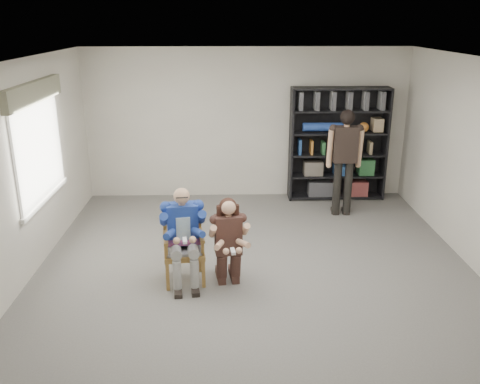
{
  "coord_description": "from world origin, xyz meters",
  "views": [
    {
      "loc": [
        -0.37,
        -5.89,
        3.29
      ],
      "look_at": [
        -0.2,
        0.6,
        1.05
      ],
      "focal_mm": 38.0,
      "sensor_mm": 36.0,
      "label": 1
    }
  ],
  "objects_px": {
    "armchair": "(184,246)",
    "kneeling_woman": "(229,243)",
    "standing_man": "(344,164)",
    "seated_man": "(183,236)",
    "bookshelf": "(338,144)"
  },
  "relations": [
    {
      "from": "armchair",
      "to": "bookshelf",
      "type": "height_order",
      "value": "bookshelf"
    },
    {
      "from": "seated_man",
      "to": "bookshelf",
      "type": "xyz_separation_m",
      "value": [
        2.64,
        3.2,
        0.41
      ]
    },
    {
      "from": "bookshelf",
      "to": "seated_man",
      "type": "bearing_deg",
      "value": -129.55
    },
    {
      "from": "seated_man",
      "to": "kneeling_woman",
      "type": "height_order",
      "value": "seated_man"
    },
    {
      "from": "armchair",
      "to": "kneeling_woman",
      "type": "bearing_deg",
      "value": -19.43
    },
    {
      "from": "standing_man",
      "to": "seated_man",
      "type": "bearing_deg",
      "value": -136.35
    },
    {
      "from": "armchair",
      "to": "seated_man",
      "type": "bearing_deg",
      "value": 82.26
    },
    {
      "from": "kneeling_woman",
      "to": "armchair",
      "type": "bearing_deg",
      "value": 160.57
    },
    {
      "from": "bookshelf",
      "to": "standing_man",
      "type": "height_order",
      "value": "bookshelf"
    },
    {
      "from": "bookshelf",
      "to": "standing_man",
      "type": "distance_m",
      "value": 0.89
    },
    {
      "from": "armchair",
      "to": "standing_man",
      "type": "xyz_separation_m",
      "value": [
        2.57,
        2.32,
        0.43
      ]
    },
    {
      "from": "armchair",
      "to": "kneeling_woman",
      "type": "xyz_separation_m",
      "value": [
        0.58,
        -0.12,
        0.09
      ]
    },
    {
      "from": "armchair",
      "to": "standing_man",
      "type": "height_order",
      "value": "standing_man"
    },
    {
      "from": "kneeling_woman",
      "to": "standing_man",
      "type": "distance_m",
      "value": 3.17
    },
    {
      "from": "seated_man",
      "to": "bookshelf",
      "type": "bearing_deg",
      "value": 42.71
    }
  ]
}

